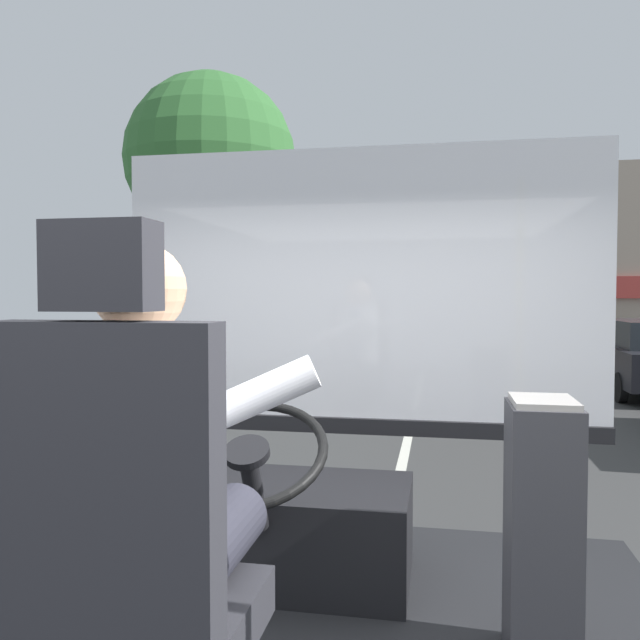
# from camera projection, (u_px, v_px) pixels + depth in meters

# --- Properties ---
(ground) EXTENTS (18.00, 44.00, 0.06)m
(ground) POSITION_uv_depth(u_px,v_px,m) (413.00, 417.00, 10.42)
(ground) COLOR #383838
(driver_seat) EXTENTS (0.48, 0.48, 1.34)m
(driver_seat) POSITION_uv_depth(u_px,v_px,m) (131.00, 576.00, 1.40)
(driver_seat) COLOR black
(driver_seat) RESTS_ON bus_floor
(bus_driver) EXTENTS (0.75, 0.56, 0.83)m
(bus_driver) POSITION_uv_depth(u_px,v_px,m) (152.00, 470.00, 1.50)
(bus_driver) COLOR #282833
(bus_driver) RESTS_ON driver_seat
(steering_console) EXTENTS (1.10, 0.99, 0.78)m
(steering_console) POSITION_uv_depth(u_px,v_px,m) (277.00, 526.00, 2.66)
(steering_console) COLOR black
(steering_console) RESTS_ON bus_floor
(fare_box) EXTENTS (0.22, 0.28, 0.86)m
(fare_box) POSITION_uv_depth(u_px,v_px,m) (542.00, 531.00, 2.06)
(fare_box) COLOR #333338
(fare_box) RESTS_ON bus_floor
(windshield_panel) EXTENTS (2.50, 0.08, 1.48)m
(windshield_panel) POSITION_uv_depth(u_px,v_px,m) (358.00, 323.00, 3.30)
(windshield_panel) COLOR silver
(street_tree) EXTENTS (3.35, 3.35, 6.29)m
(street_tree) POSITION_uv_depth(u_px,v_px,m) (211.00, 161.00, 12.51)
(street_tree) COLOR #4C3828
(street_tree) RESTS_ON ground
(shop_building) EXTENTS (12.75, 4.91, 5.61)m
(shop_building) POSITION_uv_depth(u_px,v_px,m) (596.00, 268.00, 19.67)
(shop_building) COLOR gray
(shop_building) RESTS_ON ground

